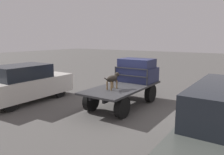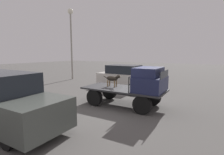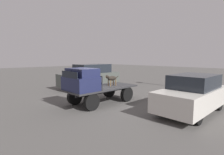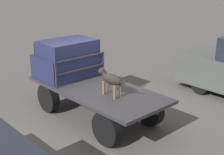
# 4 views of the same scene
# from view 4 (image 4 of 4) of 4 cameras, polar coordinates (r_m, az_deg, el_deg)

# --- Properties ---
(ground_plane) EXTENTS (80.00, 80.00, 0.00)m
(ground_plane) POSITION_cam_4_polar(r_m,az_deg,el_deg) (8.76, -2.81, -7.29)
(ground_plane) COLOR #514F4C
(flatbed_truck) EXTENTS (4.09, 1.80, 0.89)m
(flatbed_truck) POSITION_cam_4_polar(r_m,az_deg,el_deg) (8.50, -2.88, -3.47)
(flatbed_truck) COLOR black
(flatbed_truck) RESTS_ON ground
(truck_cab) EXTENTS (1.26, 1.68, 1.09)m
(truck_cab) POSITION_cam_4_polar(r_m,az_deg,el_deg) (9.27, -8.24, 3.32)
(truck_cab) COLOR #1E2347
(truck_cab) RESTS_ON flatbed_truck
(truck_headboard) EXTENTS (0.04, 1.68, 0.72)m
(truck_headboard) POSITION_cam_4_polar(r_m,az_deg,el_deg) (8.75, -5.72, 2.24)
(truck_headboard) COLOR #2D2D30
(truck_headboard) RESTS_ON flatbed_truck
(dog) EXTENTS (1.03, 0.27, 0.68)m
(dog) POSITION_cam_4_polar(r_m,az_deg,el_deg) (7.74, -0.30, -0.25)
(dog) COLOR brown
(dog) RESTS_ON flatbed_truck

